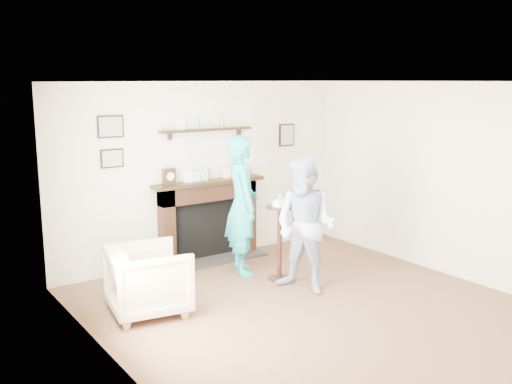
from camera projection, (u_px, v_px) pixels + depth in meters
ground at (321, 313)px, 6.25m from camera, size 5.00×5.00×0.00m
room_shell at (283, 160)px, 6.50m from camera, size 4.54×5.02×2.52m
armchair at (150, 313)px, 6.28m from camera, size 0.95×0.93×0.76m
man at (304, 291)px, 6.93m from camera, size 0.86×0.96×1.63m
woman at (242, 272)px, 7.62m from camera, size 0.64×0.78×1.83m
pedestal_table at (280, 228)px, 7.22m from camera, size 0.35×0.35×1.11m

